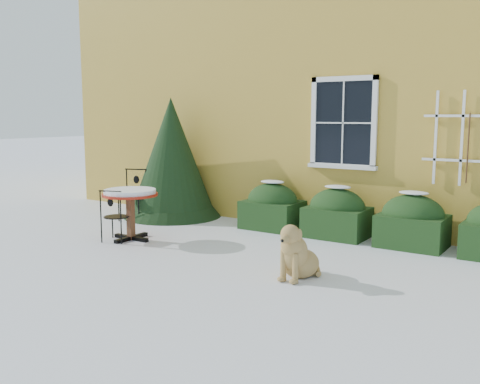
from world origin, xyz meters
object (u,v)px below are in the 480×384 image
Objects in this scene: evergreen_shrub at (172,169)px; bistro_table at (130,198)px; dog at (296,256)px; patio_chair_far at (133,195)px; patio_chair_near at (115,216)px.

evergreen_shrub is 2.22m from bistro_table.
evergreen_shrub is 4.91m from dog.
patio_chair_far is (-0.44, -0.70, -0.48)m from evergreen_shrub.
bistro_table is 0.92× the size of patio_chair_far.
patio_chair_near is 3.51m from dog.
bistro_table is 3.43m from dog.
patio_chair_near reaches higher than dog.
patio_chair_near reaches higher than bistro_table.
patio_chair_near is 1.04× the size of dog.
evergreen_shrub is 2.92× the size of dog.
patio_chair_near is (-0.13, -0.23, -0.28)m from bistro_table.
dog is at bearing -6.78° from bistro_table.
dog is (4.20, -2.45, -0.69)m from evergreen_shrub.
patio_chair_far is at bearing 133.18° from bistro_table.
bistro_table is at bearing 174.35° from dog.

